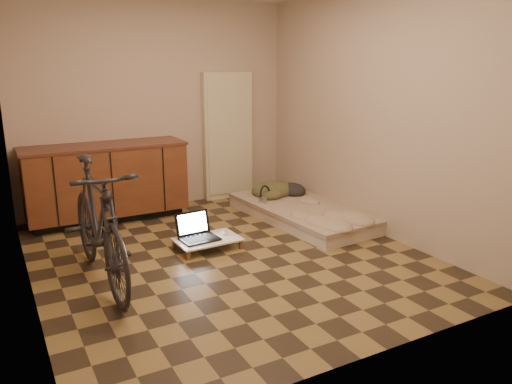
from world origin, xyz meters
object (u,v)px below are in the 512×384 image
futon (303,212)px  lap_desk (208,240)px  bicycle (98,218)px  laptop (197,234)px

futon → lap_desk: bearing=-169.7°
bicycle → futon: size_ratio=0.90×
futon → lap_desk: 1.44m
bicycle → laptop: bearing=18.7°
futon → bicycle: bearing=-169.1°
lap_desk → laptop: laptop is taller
futon → laptop: (-1.48, -0.30, 0.07)m
bicycle → lap_desk: bearing=14.7°
laptop → futon: bearing=7.4°
laptop → bicycle: bearing=-164.4°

